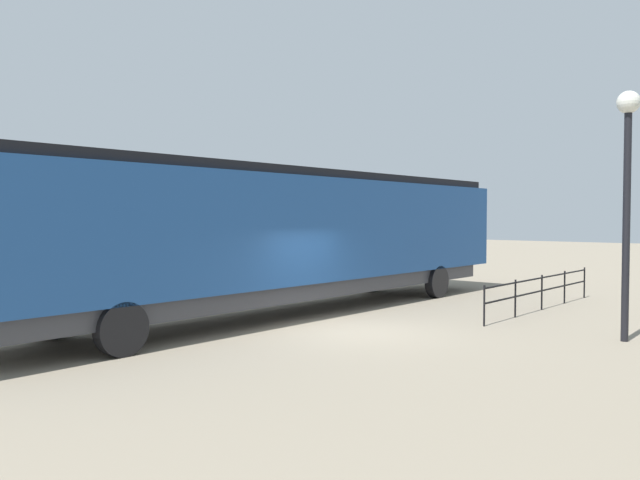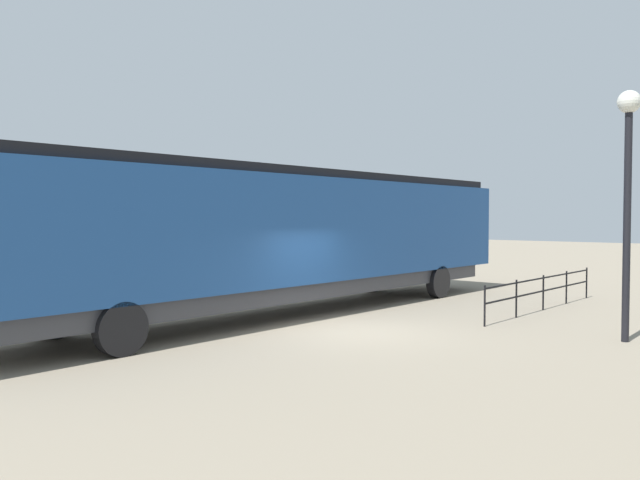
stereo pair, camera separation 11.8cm
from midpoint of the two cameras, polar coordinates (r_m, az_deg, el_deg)
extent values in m
plane|color=gray|center=(15.47, 3.14, -8.21)|extent=(120.00, 120.00, 0.00)
cube|color=navy|center=(17.97, -3.01, 0.99)|extent=(3.10, 18.93, 2.84)
cube|color=black|center=(24.47, 10.44, 0.24)|extent=(2.97, 2.66, 1.99)
cube|color=black|center=(18.01, -3.02, 5.90)|extent=(2.79, 18.18, 0.24)
cube|color=#38383D|center=(18.08, -3.00, -4.24)|extent=(2.79, 17.42, 0.45)
cylinder|color=black|center=(23.60, 4.89, -3.31)|extent=(0.30, 1.10, 1.10)
cylinder|color=black|center=(22.07, 10.75, -3.72)|extent=(0.30, 1.10, 1.10)
cylinder|color=black|center=(15.68, -22.62, -6.20)|extent=(0.30, 1.10, 1.10)
cylinder|color=black|center=(13.25, -17.25, -7.63)|extent=(0.30, 1.10, 1.10)
cylinder|color=black|center=(15.51, 26.09, 1.14)|extent=(0.16, 0.16, 5.13)
sphere|color=silver|center=(15.72, 26.25, 11.09)|extent=(0.50, 0.50, 0.50)
cube|color=black|center=(19.94, 19.62, -3.23)|extent=(0.04, 7.47, 0.04)
cube|color=black|center=(19.97, 19.61, -4.34)|extent=(0.04, 7.47, 0.04)
cylinder|color=black|center=(16.59, 14.80, -5.75)|extent=(0.05, 0.05, 1.04)
cylinder|color=black|center=(18.27, 17.43, -5.07)|extent=(0.05, 0.05, 1.04)
cylinder|color=black|center=(19.98, 19.61, -4.48)|extent=(0.05, 0.05, 1.04)
cylinder|color=black|center=(21.72, 21.44, -3.99)|extent=(0.05, 0.05, 1.04)
cylinder|color=black|center=(23.48, 22.99, -3.57)|extent=(0.05, 0.05, 1.04)
camera|label=1|loc=(0.06, -89.78, 0.01)|focal=35.57mm
camera|label=2|loc=(0.06, 90.22, -0.01)|focal=35.57mm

